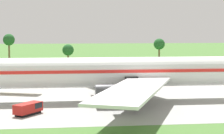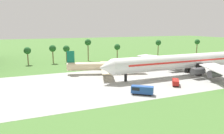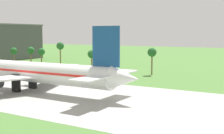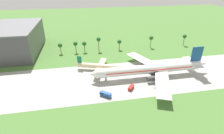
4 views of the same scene
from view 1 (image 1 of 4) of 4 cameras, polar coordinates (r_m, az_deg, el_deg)
jet_airliner at (r=78.48m, az=1.22°, el=-0.76°), size 77.94×61.92×18.26m
fuel_truck at (r=67.51m, az=-11.60°, el=-5.70°), size 4.66×5.32×1.92m
palm_tree_row at (r=127.97m, az=-9.04°, el=2.73°), size 115.72×3.60×12.33m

